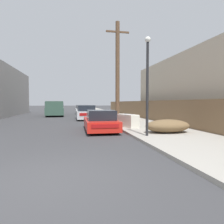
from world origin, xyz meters
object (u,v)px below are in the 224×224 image
utility_pole (118,71)px  discarded_fridge (127,121)px  car_parked_mid (86,113)px  parked_sports_car_red (100,121)px  street_lamp (147,78)px  car_parked_far (82,110)px  pickup_truck (55,109)px  brush_pile (168,126)px

utility_pole → discarded_fridge: bearing=-91.7°
car_parked_mid → utility_pole: size_ratio=0.57×
parked_sports_car_red → street_lamp: size_ratio=0.93×
car_parked_far → utility_pole: size_ratio=0.55×
pickup_truck → brush_pile: pickup_truck is taller
pickup_truck → utility_pole: bearing=116.2°
discarded_fridge → car_parked_mid: car_parked_mid is taller
utility_pole → brush_pile: 6.97m
pickup_truck → street_lamp: size_ratio=1.31×
car_parked_far → utility_pole: utility_pole is taller
pickup_truck → utility_pole: size_ratio=0.76×
car_parked_mid → car_parked_far: 9.20m
parked_sports_car_red → utility_pole: (1.88, 3.70, 3.52)m
car_parked_mid → pickup_truck: size_ratio=0.76×
car_parked_mid → pickup_truck: bearing=120.3°
parked_sports_car_red → brush_pile: size_ratio=1.79×
street_lamp → utility_pole: bearing=88.8°
car_parked_far → street_lamp: 20.36m
discarded_fridge → utility_pole: (0.09, 3.14, 3.55)m
car_parked_far → brush_pile: (3.24, -19.44, -0.16)m
discarded_fridge → pickup_truck: (-5.37, 13.15, 0.39)m
parked_sports_car_red → street_lamp: (1.74, -2.86, 2.17)m
car_parked_mid → utility_pole: (2.14, -4.41, 3.42)m
discarded_fridge → car_parked_mid: (-2.05, 7.54, 0.14)m
brush_pile → car_parked_far: bearing=99.5°
parked_sports_car_red → car_parked_mid: bearing=93.2°
parked_sports_car_red → brush_pile: 3.78m
utility_pole → parked_sports_car_red: bearing=-116.9°
street_lamp → brush_pile: street_lamp is taller
utility_pole → car_parked_mid: bearing=115.9°
car_parked_mid → car_parked_far: (0.15, 9.20, -0.03)m
utility_pole → street_lamp: size_ratio=1.72×
discarded_fridge → parked_sports_car_red: size_ratio=0.45×
parked_sports_car_red → utility_pole: size_ratio=0.54×
pickup_truck → car_parked_mid: bearing=118.2°
utility_pole → brush_pile: bearing=-78.0°
car_parked_mid → brush_pile: car_parked_mid is taller
parked_sports_car_red → discarded_fridge: bearing=18.9°
car_parked_mid → brush_pile: (3.39, -10.24, -0.20)m
parked_sports_car_red → street_lamp: 3.99m
car_parked_mid → utility_pole: utility_pole is taller
utility_pole → brush_pile: size_ratio=3.31×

